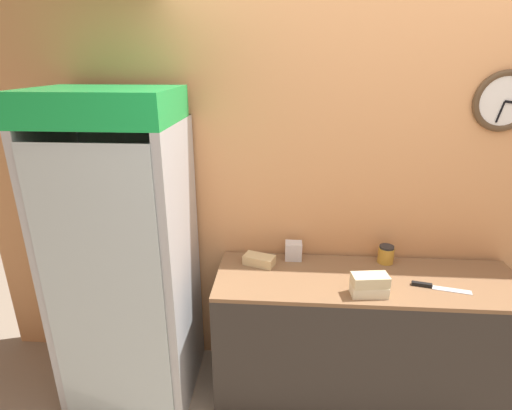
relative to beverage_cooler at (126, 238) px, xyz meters
The scene contains 9 objects.
wall_back 1.56m from the beverage_cooler, 12.60° to the left, with size 5.20×0.09×2.70m.
prep_counter 1.63m from the beverage_cooler, ahead, with size 1.87×0.58×0.87m.
beverage_cooler is the anchor object (origin of this frame).
sandwich_stack_bottom 1.49m from the beverage_cooler, ahead, with size 0.21×0.12×0.06m.
sandwich_stack_middle 1.48m from the beverage_cooler, ahead, with size 0.21×0.13×0.06m.
sandwich_flat_left 0.85m from the beverage_cooler, ahead, with size 0.22×0.16×0.06m.
chefs_knife 1.87m from the beverage_cooler, ahead, with size 0.33×0.11×0.02m.
condiment_jar 1.67m from the beverage_cooler, ahead, with size 0.10×0.10×0.12m.
napkin_dispenser 1.08m from the beverage_cooler, 11.72° to the left, with size 0.11×0.09×0.12m.
Camera 1 is at (-0.54, -1.34, 2.13)m, focal length 28.00 mm.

